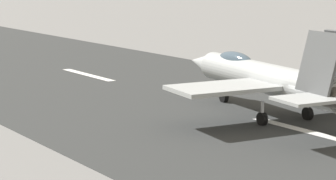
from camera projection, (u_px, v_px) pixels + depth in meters
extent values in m
plane|color=slate|center=(310.00, 132.00, 36.52)|extent=(400.00, 400.00, 0.00)
cube|color=#2F3131|center=(310.00, 132.00, 36.52)|extent=(240.00, 26.00, 0.02)
cube|color=white|center=(307.00, 131.00, 36.68)|extent=(8.00, 0.70, 0.00)
cube|color=white|center=(88.00, 75.00, 56.61)|extent=(8.00, 0.70, 0.00)
cylinder|color=#A5A9AA|center=(268.00, 79.00, 40.02)|extent=(13.19, 3.79, 1.82)
cone|color=#A5A9AA|center=(202.00, 63.00, 47.10)|extent=(3.22, 1.99, 1.54)
ellipsoid|color=#3F5160|center=(235.00, 60.00, 43.15)|extent=(3.73, 1.64, 1.10)
cylinder|color=#47423D|center=(336.00, 98.00, 33.87)|extent=(2.34, 1.42, 1.10)
cube|color=#A5A9AA|center=(222.00, 88.00, 37.49)|extent=(4.24, 6.19, 0.24)
cube|color=#A5A9AA|center=(329.00, 78.00, 40.81)|extent=(4.24, 6.19, 0.24)
cube|color=#A5A9AA|center=(306.00, 99.00, 33.04)|extent=(2.80, 3.13, 0.16)
cube|color=#515456|center=(319.00, 63.00, 34.31)|extent=(2.71, 1.33, 3.14)
cylinder|color=silver|center=(224.00, 92.00, 44.73)|extent=(0.18, 0.18, 1.40)
cylinder|color=black|center=(224.00, 97.00, 44.78)|extent=(0.80, 0.41, 0.76)
cylinder|color=silver|center=(262.00, 113.00, 38.01)|extent=(0.18, 0.18, 1.40)
cylinder|color=black|center=(262.00, 119.00, 38.07)|extent=(0.80, 0.41, 0.76)
cylinder|color=silver|center=(308.00, 108.00, 39.42)|extent=(0.18, 0.18, 1.40)
cylinder|color=black|center=(308.00, 114.00, 39.47)|extent=(0.80, 0.41, 0.76)
cone|color=orange|center=(207.00, 61.00, 63.33)|extent=(0.44, 0.44, 0.55)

